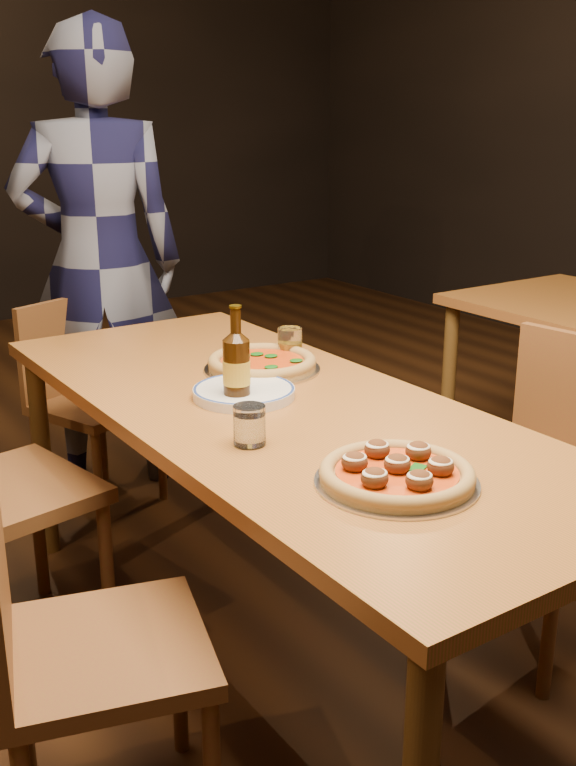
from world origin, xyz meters
TOP-DOWN VIEW (x-y plane):
  - ground at (0.00, 0.00)m, footprint 9.00×9.00m
  - table_main at (0.00, 0.00)m, footprint 0.80×2.00m
  - chair_main_nw at (-0.63, -0.32)m, footprint 0.51×0.51m
  - chair_main_sw at (-0.61, 0.45)m, footprint 0.53×0.53m
  - chair_main_e at (0.63, -0.35)m, footprint 0.48×0.48m
  - chair_end at (-0.04, 1.19)m, footprint 0.50×0.50m
  - pizza_meatball at (-0.07, -0.55)m, footprint 0.34×0.34m
  - pizza_margherita at (0.13, 0.28)m, footprint 0.34×0.34m
  - plate_stack at (-0.04, 0.09)m, footprint 0.27×0.27m
  - beer_bottle at (-0.08, 0.06)m, footprint 0.07×0.07m
  - water_glass at (-0.21, -0.20)m, footprint 0.07×0.07m
  - amber_glass at (0.27, 0.34)m, footprint 0.07×0.07m
  - diner at (0.09, 1.41)m, footprint 0.77×0.65m

SIDE VIEW (x-z plane):
  - ground at x=0.00m, z-range 0.00..0.00m
  - chair_end at x=-0.04m, z-range 0.00..0.83m
  - chair_main_nw at x=-0.63m, z-range 0.00..0.88m
  - chair_main_e at x=0.63m, z-range 0.00..0.92m
  - chair_main_sw at x=-0.61m, z-range 0.00..0.97m
  - table_main at x=0.00m, z-range 0.30..1.05m
  - plate_stack at x=-0.04m, z-range 0.75..0.78m
  - pizza_margherita at x=0.13m, z-range 0.75..0.79m
  - pizza_meatball at x=-0.07m, z-range 0.74..0.80m
  - water_glass at x=-0.21m, z-range 0.75..0.84m
  - amber_glass at x=0.27m, z-range 0.75..0.84m
  - beer_bottle at x=-0.08m, z-range 0.71..0.97m
  - diner at x=0.09m, z-range 0.00..1.81m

